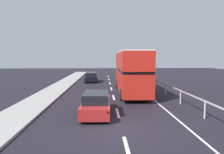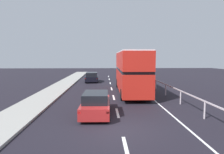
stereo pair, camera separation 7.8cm
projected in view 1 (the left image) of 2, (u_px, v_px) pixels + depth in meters
name	position (u px, v px, depth m)	size (l,w,h in m)	color
ground_plane	(122.00, 129.00, 10.56)	(74.57, 120.00, 0.10)	black
lane_paint_markings	(136.00, 96.00, 19.27)	(3.57, 46.00, 0.01)	silver
bridge_side_railing	(166.00, 86.00, 19.64)	(0.10, 42.00, 1.10)	#BAACB3
double_decker_bus_red	(131.00, 71.00, 20.88)	(2.76, 10.75, 4.29)	red
hatchback_car_near	(96.00, 104.00, 12.99)	(1.86, 4.43, 1.46)	maroon
sedan_car_ahead	(91.00, 77.00, 30.39)	(1.95, 4.10, 1.45)	black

